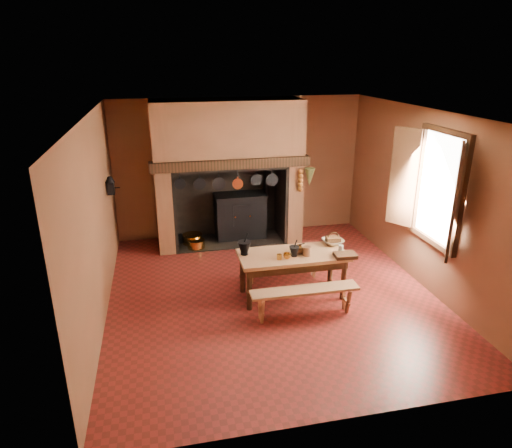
{
  "coord_description": "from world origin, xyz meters",
  "views": [
    {
      "loc": [
        -1.58,
        -6.21,
        3.56
      ],
      "look_at": [
        -0.18,
        0.3,
        1.08
      ],
      "focal_mm": 32.0,
      "sensor_mm": 36.0,
      "label": 1
    }
  ],
  "objects_px": {
    "bench_front": "(305,296)",
    "mixing_bowl": "(333,242)",
    "work_table": "(293,260)",
    "iron_range": "(241,215)",
    "coffee_grinder": "(299,250)",
    "wicker_basket": "(333,240)"
  },
  "relations": [
    {
      "from": "wicker_basket",
      "to": "coffee_grinder",
      "type": "bearing_deg",
      "value": -155.17
    },
    {
      "from": "iron_range",
      "to": "mixing_bowl",
      "type": "relative_size",
      "value": 4.83
    },
    {
      "from": "mixing_bowl",
      "to": "coffee_grinder",
      "type": "bearing_deg",
      "value": -159.85
    },
    {
      "from": "work_table",
      "to": "bench_front",
      "type": "bearing_deg",
      "value": -90.0
    },
    {
      "from": "bench_front",
      "to": "coffee_grinder",
      "type": "bearing_deg",
      "value": 81.69
    },
    {
      "from": "iron_range",
      "to": "coffee_grinder",
      "type": "relative_size",
      "value": 9.79
    },
    {
      "from": "work_table",
      "to": "coffee_grinder",
      "type": "relative_size",
      "value": 10.14
    },
    {
      "from": "work_table",
      "to": "bench_front",
      "type": "height_order",
      "value": "work_table"
    },
    {
      "from": "work_table",
      "to": "wicker_basket",
      "type": "bearing_deg",
      "value": 16.85
    },
    {
      "from": "iron_range",
      "to": "bench_front",
      "type": "height_order",
      "value": "iron_range"
    },
    {
      "from": "work_table",
      "to": "mixing_bowl",
      "type": "height_order",
      "value": "mixing_bowl"
    },
    {
      "from": "work_table",
      "to": "coffee_grinder",
      "type": "distance_m",
      "value": 0.2
    },
    {
      "from": "iron_range",
      "to": "work_table",
      "type": "distance_m",
      "value": 2.6
    },
    {
      "from": "coffee_grinder",
      "to": "bench_front",
      "type": "bearing_deg",
      "value": -93.91
    },
    {
      "from": "work_table",
      "to": "coffee_grinder",
      "type": "bearing_deg",
      "value": -6.01
    },
    {
      "from": "mixing_bowl",
      "to": "wicker_basket",
      "type": "height_order",
      "value": "wicker_basket"
    },
    {
      "from": "wicker_basket",
      "to": "work_table",
      "type": "bearing_deg",
      "value": -158.14
    },
    {
      "from": "iron_range",
      "to": "bench_front",
      "type": "distance_m",
      "value": 3.22
    },
    {
      "from": "iron_range",
      "to": "wicker_basket",
      "type": "relative_size",
      "value": 6.92
    },
    {
      "from": "bench_front",
      "to": "mixing_bowl",
      "type": "distance_m",
      "value": 1.2
    },
    {
      "from": "coffee_grinder",
      "to": "mixing_bowl",
      "type": "relative_size",
      "value": 0.49
    },
    {
      "from": "iron_range",
      "to": "bench_front",
      "type": "xyz_separation_m",
      "value": [
        0.35,
        -3.2,
        -0.15
      ]
    }
  ]
}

